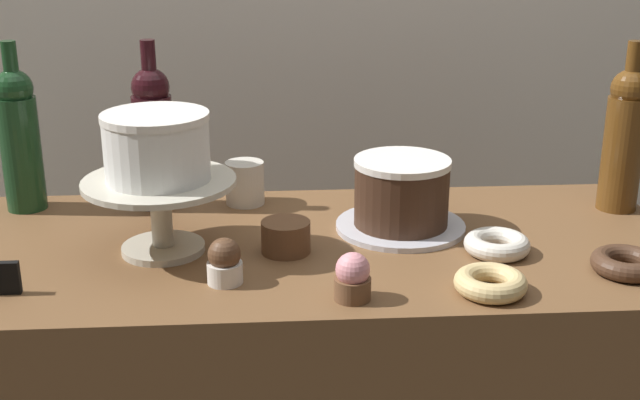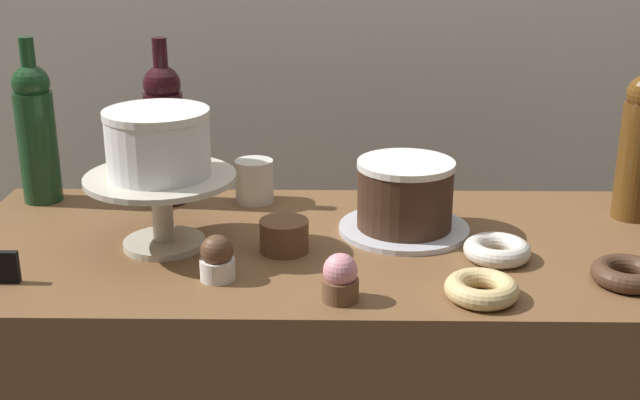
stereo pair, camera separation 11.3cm
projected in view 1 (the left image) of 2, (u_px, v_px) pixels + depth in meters
The scene contains 14 objects.
cake_stand_pedestal at pixel (160, 202), 1.40m from camera, with size 0.26×0.26×0.13m.
white_layer_cake at pixel (157, 146), 1.37m from camera, with size 0.18×0.18×0.11m.
silver_serving_platter at pixel (400, 226), 1.53m from camera, with size 0.24×0.24×0.01m.
chocolate_round_cake at pixel (402, 192), 1.51m from camera, with size 0.17×0.17×0.12m.
wine_bottle_amber at pixel (624, 137), 1.59m from camera, with size 0.08×0.08×0.33m.
wine_bottle_green at pixel (19, 137), 1.59m from camera, with size 0.08×0.08×0.33m.
wine_bottle_dark_red at pixel (154, 135), 1.60m from camera, with size 0.08×0.08×0.33m.
cupcake_strawberry at pixel (353, 278), 1.25m from camera, with size 0.06×0.06×0.07m.
cupcake_chocolate at pixel (225, 262), 1.30m from camera, with size 0.06×0.06×0.07m.
donut_sugar at pixel (497, 244), 1.42m from camera, with size 0.11×0.11×0.03m.
donut_glazed at pixel (490, 283), 1.28m from camera, with size 0.11×0.11×0.03m.
donut_chocolate at pixel (626, 263), 1.34m from camera, with size 0.11×0.11×0.03m.
cookie_stack at pixel (286, 237), 1.42m from camera, with size 0.08×0.08×0.05m.
coffee_cup_ceramic at pixel (245, 183), 1.65m from camera, with size 0.08×0.08×0.08m.
Camera 1 is at (-0.09, -1.36, 1.45)m, focal length 47.02 mm.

